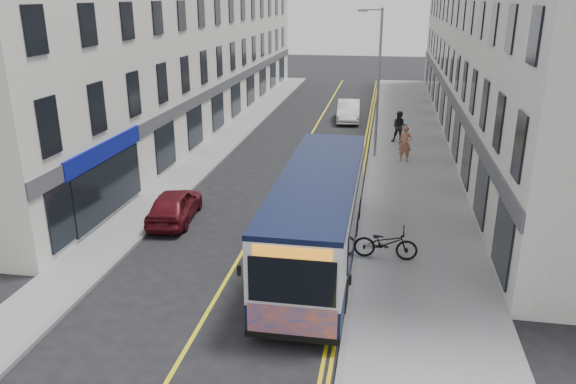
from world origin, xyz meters
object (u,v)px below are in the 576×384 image
at_px(streetlamp, 377,79).
at_px(car_maroon, 175,205).
at_px(bicycle, 386,243).
at_px(pedestrian_near, 405,144).
at_px(pedestrian_far, 400,127).
at_px(car_white, 349,111).
at_px(city_bus, 319,213).

xyz_separation_m(streetlamp, car_maroon, (-7.57, -10.65, -3.72)).
bearing_deg(bicycle, pedestrian_near, -2.62).
xyz_separation_m(pedestrian_far, car_maroon, (-9.00, -14.05, -0.41)).
bearing_deg(car_white, city_bus, -91.55).
bearing_deg(bicycle, car_white, 8.78).
relative_size(car_white, car_maroon, 1.15).
relative_size(bicycle, pedestrian_near, 1.11).
height_order(streetlamp, bicycle, streetlamp).
height_order(city_bus, bicycle, city_bus).
distance_m(city_bus, pedestrian_far, 16.82).
xyz_separation_m(streetlamp, city_bus, (-1.47, -13.15, -2.67)).
bearing_deg(car_white, pedestrian_near, -73.02).
xyz_separation_m(pedestrian_near, pedestrian_far, (-0.23, 4.13, -0.02)).
relative_size(bicycle, car_white, 0.48).
xyz_separation_m(bicycle, pedestrian_far, (0.63, 16.33, 0.39)).
height_order(pedestrian_far, car_white, pedestrian_far).
relative_size(streetlamp, car_white, 1.79).
bearing_deg(bicycle, car_maroon, 76.24).
distance_m(city_bus, car_white, 22.73).
bearing_deg(streetlamp, pedestrian_near, -23.49).
bearing_deg(pedestrian_far, city_bus, -96.77).
distance_m(bicycle, car_maroon, 8.68).
distance_m(pedestrian_near, pedestrian_far, 4.14).
xyz_separation_m(bicycle, car_maroon, (-8.37, 2.27, -0.02)).
distance_m(streetlamp, car_maroon, 13.58).
distance_m(streetlamp, car_white, 10.43).
bearing_deg(pedestrian_near, streetlamp, 170.11).
bearing_deg(streetlamp, pedestrian_far, 67.15).
height_order(streetlamp, pedestrian_near, streetlamp).
distance_m(city_bus, car_maroon, 6.68).
bearing_deg(city_bus, car_white, 91.56).
relative_size(pedestrian_far, car_white, 0.43).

